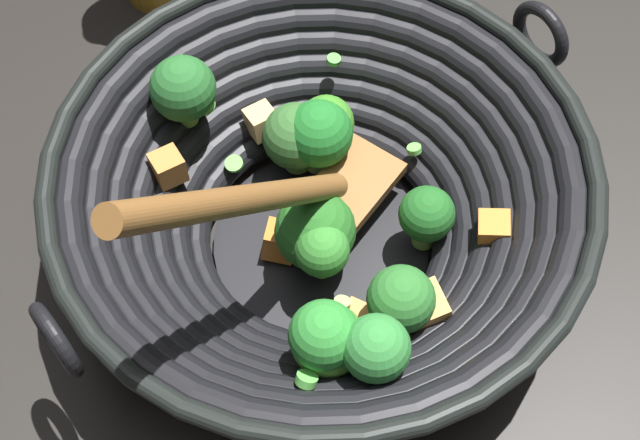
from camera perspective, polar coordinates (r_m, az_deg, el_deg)
ground_plane at (r=0.75m, az=0.08°, el=-1.63°), size 4.00×4.00×0.00m
wok at (r=0.69m, az=0.08°, el=1.10°), size 0.39×0.39×0.28m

